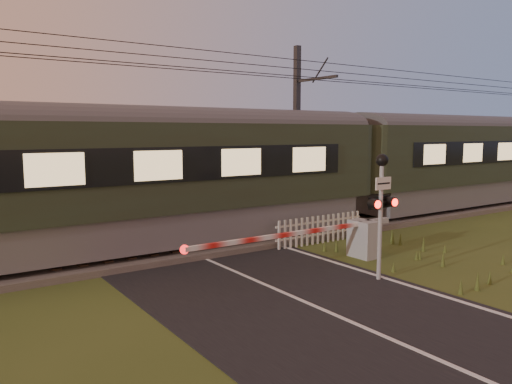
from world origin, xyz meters
TOP-DOWN VIEW (x-y plane):
  - ground at (0.00, 0.00)m, footprint 160.00×160.00m
  - road at (0.02, -0.23)m, footprint 6.00×140.00m
  - track_bed at (0.00, 6.50)m, footprint 140.00×3.40m
  - overhead_wires at (0.00, 6.50)m, footprint 120.00×0.62m
  - train at (7.16, 6.50)m, footprint 43.35×2.99m
  - boom_gate at (3.58, 2.55)m, footprint 6.78×0.83m
  - crossing_signal at (2.55, 0.75)m, footprint 0.79×0.34m
  - picket_fence at (4.08, 4.60)m, footprint 3.59×0.08m
  - catenary_mast at (6.44, 8.72)m, footprint 0.22×2.46m

SIDE VIEW (x-z plane):
  - ground at x=0.00m, z-range 0.00..0.00m
  - road at x=0.02m, z-range 0.00..0.03m
  - track_bed at x=0.00m, z-range -0.13..0.26m
  - picket_fence at x=4.08m, z-range 0.01..0.92m
  - boom_gate at x=3.58m, z-range 0.05..1.15m
  - crossing_signal at x=2.55m, z-range 0.58..3.67m
  - train at x=7.16m, z-range 0.28..4.32m
  - catenary_mast at x=6.44m, z-range 0.14..7.21m
  - overhead_wires at x=0.00m, z-range 5.41..6.04m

